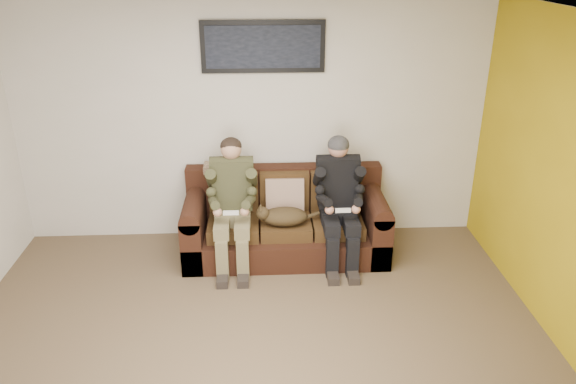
{
  "coord_description": "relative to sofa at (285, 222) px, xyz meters",
  "views": [
    {
      "loc": [
        0.09,
        -3.52,
        3.02
      ],
      "look_at": [
        0.33,
        1.2,
        0.95
      ],
      "focal_mm": 35.0,
      "sensor_mm": 36.0,
      "label": 1
    }
  ],
  "objects": [
    {
      "name": "floor",
      "position": [
        -0.33,
        -1.83,
        -0.32
      ],
      "size": [
        5.0,
        5.0,
        0.0
      ],
      "primitive_type": "plane",
      "color": "brown",
      "rests_on": "ground"
    },
    {
      "name": "ceiling",
      "position": [
        -0.33,
        -1.83,
        2.28
      ],
      "size": [
        5.0,
        5.0,
        0.0
      ],
      "primitive_type": "plane",
      "rotation": [
        3.14,
        0.0,
        0.0
      ],
      "color": "silver",
      "rests_on": "ground"
    },
    {
      "name": "wall_back",
      "position": [
        -0.33,
        0.42,
        0.98
      ],
      "size": [
        5.0,
        0.0,
        5.0
      ],
      "primitive_type": "plane",
      "rotation": [
        1.57,
        0.0,
        0.0
      ],
      "color": "beige",
      "rests_on": "ground"
    },
    {
      "name": "sofa",
      "position": [
        0.0,
        0.0,
        0.0
      ],
      "size": [
        2.1,
        0.91,
        0.86
      ],
      "color": "black",
      "rests_on": "ground"
    },
    {
      "name": "throw_pillow",
      "position": [
        0.0,
        0.04,
        0.29
      ],
      "size": [
        0.4,
        0.19,
        0.4
      ],
      "primitive_type": "cube",
      "rotation": [
        -0.21,
        0.0,
        0.0
      ],
      "color": "#A07E69",
      "rests_on": "sofa"
    },
    {
      "name": "throw_blanket",
      "position": [
        -0.64,
        0.26,
        0.54
      ],
      "size": [
        0.43,
        0.21,
        0.08
      ],
      "primitive_type": "cube",
      "color": "tan",
      "rests_on": "sofa"
    },
    {
      "name": "person_left",
      "position": [
        -0.54,
        -0.18,
        0.39
      ],
      "size": [
        0.51,
        0.87,
        1.28
      ],
      "color": "olive",
      "rests_on": "sofa"
    },
    {
      "name": "person_right",
      "position": [
        0.54,
        -0.18,
        0.39
      ],
      "size": [
        0.51,
        0.86,
        1.28
      ],
      "color": "black",
      "rests_on": "sofa"
    },
    {
      "name": "cat",
      "position": [
        -0.03,
        -0.25,
        0.2
      ],
      "size": [
        0.66,
        0.26,
        0.24
      ],
      "color": "#47361C",
      "rests_on": "sofa"
    },
    {
      "name": "framed_poster",
      "position": [
        -0.2,
        0.39,
        1.78
      ],
      "size": [
        1.25,
        0.05,
        0.52
      ],
      "color": "black",
      "rests_on": "wall_back"
    }
  ]
}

